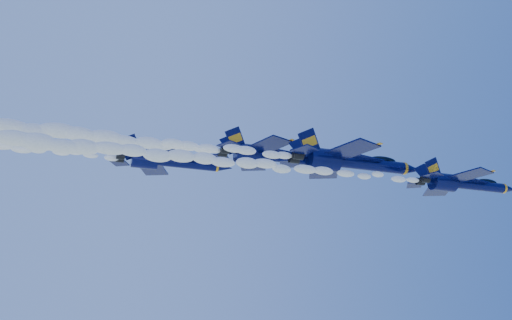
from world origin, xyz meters
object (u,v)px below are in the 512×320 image
object	(u,v)px
jet_second	(350,162)
jet_third	(272,156)
jet_lead	(462,184)
jet_fourth	(168,161)

from	to	relation	value
jet_second	jet_third	distance (m)	12.47
jet_lead	jet_third	distance (m)	26.87
jet_third	jet_fourth	world-z (taller)	jet_fourth
jet_lead	jet_fourth	world-z (taller)	jet_fourth
jet_third	jet_fourth	size ratio (longest dim) A/B	0.99
jet_second	jet_third	xyz separation A→B (m)	(-8.09, 8.93, 3.20)
jet_lead	jet_second	world-z (taller)	jet_second
jet_second	jet_third	bearing A→B (deg)	132.17
jet_third	jet_fourth	distance (m)	17.11
jet_second	jet_lead	bearing A→B (deg)	-16.01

